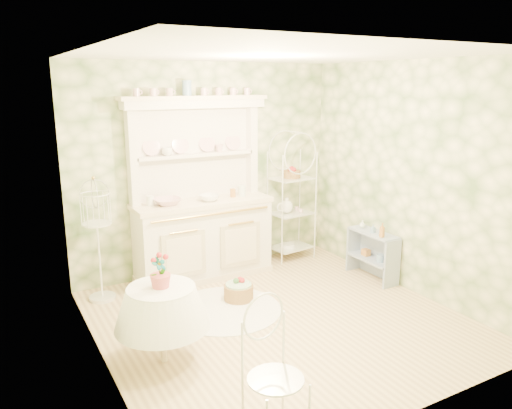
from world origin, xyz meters
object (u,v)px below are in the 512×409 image
kitchen_dresser (202,190)px  birdcage_stand (98,237)px  side_shelf (372,255)px  round_table (163,324)px  cafe_chair (276,382)px  floor_basket (239,290)px  bakers_rack (291,199)px

kitchen_dresser → birdcage_stand: (-1.31, -0.08, -0.39)m
side_shelf → round_table: bearing=-171.3°
cafe_chair → birdcage_stand: size_ratio=0.57×
round_table → floor_basket: size_ratio=1.93×
side_shelf → cafe_chair: cafe_chair is taller
birdcage_stand → floor_basket: birdcage_stand is taller
kitchen_dresser → round_table: size_ratio=3.15×
bakers_rack → round_table: bakers_rack is taller
bakers_rack → round_table: bearing=-152.3°
cafe_chair → bakers_rack: bearing=47.2°
kitchen_dresser → cafe_chair: bearing=-104.3°
floor_basket → side_shelf: bearing=-7.4°
side_shelf → birdcage_stand: size_ratio=0.47×
bakers_rack → cafe_chair: (-2.15, -3.09, -0.43)m
side_shelf → round_table: round_table is taller
kitchen_dresser → floor_basket: kitchen_dresser is taller
side_shelf → cafe_chair: (-2.62, -1.92, 0.12)m
birdcage_stand → floor_basket: size_ratio=4.00×
kitchen_dresser → cafe_chair: 3.20m
birdcage_stand → round_table: bearing=-83.6°
round_table → side_shelf: bearing=11.3°
round_table → birdcage_stand: 1.68m
side_shelf → cafe_chair: bearing=-146.4°
bakers_rack → floor_basket: (-1.33, -0.94, -0.73)m
floor_basket → round_table: bearing=-145.0°
kitchen_dresser → cafe_chair: kitchen_dresser is taller
kitchen_dresser → bakers_rack: bearing=2.8°
cafe_chair → floor_basket: 2.33m
floor_basket → birdcage_stand: bearing=149.8°
bakers_rack → floor_basket: size_ratio=4.54×
round_table → bakers_rack: bearing=35.2°
kitchen_dresser → side_shelf: bearing=-30.8°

